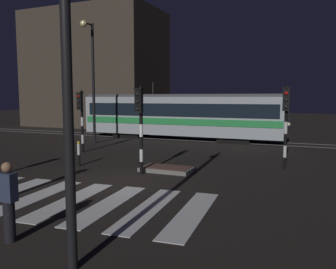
# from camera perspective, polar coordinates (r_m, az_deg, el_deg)

# --- Properties ---
(ground_plane) EXTENTS (120.00, 120.00, 0.00)m
(ground_plane) POSITION_cam_1_polar(r_m,az_deg,el_deg) (12.90, -8.36, -7.62)
(ground_plane) COLOR black
(rail_near) EXTENTS (80.00, 0.12, 0.03)m
(rail_near) POSITION_cam_1_polar(r_m,az_deg,el_deg) (24.11, 7.29, -1.17)
(rail_near) COLOR #59595E
(rail_near) RESTS_ON ground
(rail_far) EXTENTS (80.00, 0.12, 0.03)m
(rail_far) POSITION_cam_1_polar(r_m,az_deg,el_deg) (25.48, 8.19, -0.79)
(rail_far) COLOR #59595E
(rail_far) RESTS_ON ground
(crosswalk_zebra) EXTENTS (8.38, 4.66, 0.02)m
(crosswalk_zebra) POSITION_cam_1_polar(r_m,az_deg,el_deg) (10.91, -15.48, -10.28)
(crosswalk_zebra) COLOR silver
(crosswalk_zebra) RESTS_ON ground
(traffic_island) EXTENTS (2.12, 1.20, 0.18)m
(traffic_island) POSITION_cam_1_polar(r_m,az_deg,el_deg) (14.55, -0.17, -5.63)
(traffic_island) COLOR slate
(traffic_island) RESTS_ON ground
(traffic_light_median_centre) EXTENTS (0.36, 0.42, 3.47)m
(traffic_light_median_centre) POSITION_cam_1_polar(r_m,az_deg,el_deg) (13.72, -4.57, 2.93)
(traffic_light_median_centre) COLOR black
(traffic_light_median_centre) RESTS_ON ground
(traffic_light_corner_far_right) EXTENTS (0.36, 0.42, 3.52)m
(traffic_light_corner_far_right) POSITION_cam_1_polar(r_m,az_deg,el_deg) (15.44, 18.60, 3.10)
(traffic_light_corner_far_right) COLOR black
(traffic_light_corner_far_right) RESTS_ON ground
(traffic_light_corner_far_left) EXTENTS (0.36, 0.42, 3.40)m
(traffic_light_corner_far_left) POSITION_cam_1_polar(r_m,az_deg,el_deg) (19.79, -13.94, 3.61)
(traffic_light_corner_far_left) COLOR black
(traffic_light_corner_far_left) RESTS_ON ground
(street_lamp_trackside_left) EXTENTS (0.44, 1.21, 7.77)m
(street_lamp_trackside_left) POSITION_cam_1_polar(r_m,az_deg,el_deg) (23.47, -12.39, 10.42)
(street_lamp_trackside_left) COLOR black
(street_lamp_trackside_left) RESTS_ON ground
(tram) EXTENTS (14.97, 2.58, 4.15)m
(tram) POSITION_cam_1_polar(r_m,az_deg,el_deg) (25.48, 2.06, 3.17)
(tram) COLOR #B2BCC1
(tram) RESTS_ON ground
(pedestrian_waiting_at_kerb) EXTENTS (0.36, 0.24, 1.71)m
(pedestrian_waiting_at_kerb) POSITION_cam_1_polar(r_m,az_deg,el_deg) (8.17, -24.46, -9.86)
(pedestrian_waiting_at_kerb) COLOR black
(pedestrian_waiting_at_kerb) RESTS_ON ground
(bollard_island_edge) EXTENTS (0.12, 0.12, 1.11)m
(bollard_island_edge) POSITION_cam_1_polar(r_m,az_deg,el_deg) (16.05, -14.28, -3.00)
(bollard_island_edge) COLOR black
(bollard_island_edge) RESTS_ON ground
(building_backdrop) EXTENTS (13.67, 8.00, 11.80)m
(building_backdrop) POSITION_cam_1_polar(r_m,az_deg,el_deg) (38.56, -11.64, 10.22)
(building_backdrop) COLOR #42382D
(building_backdrop) RESTS_ON ground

